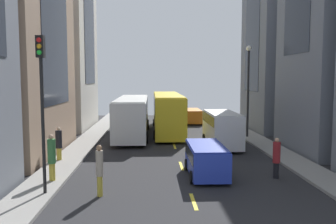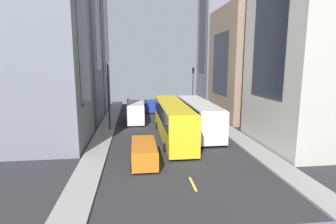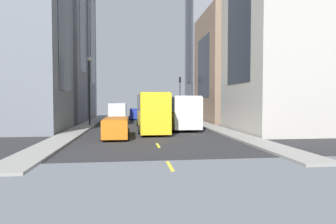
# 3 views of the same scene
# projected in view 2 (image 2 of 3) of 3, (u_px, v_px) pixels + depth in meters

# --- Properties ---
(ground_plane) EXTENTS (39.58, 39.58, 0.00)m
(ground_plane) POSITION_uv_depth(u_px,v_px,m) (166.00, 128.00, 31.49)
(ground_plane) COLOR #28282B
(sidewalk_west) EXTENTS (1.91, 44.00, 0.15)m
(sidewalk_west) POSITION_uv_depth(u_px,v_px,m) (222.00, 126.00, 32.31)
(sidewalk_west) COLOR gray
(sidewalk_west) RESTS_ON ground
(sidewalk_east) EXTENTS (1.91, 44.00, 0.15)m
(sidewalk_east) POSITION_uv_depth(u_px,v_px,m) (106.00, 129.00, 30.65)
(sidewalk_east) COLOR gray
(sidewalk_east) RESTS_ON ground
(lane_stripe_0) EXTENTS (0.16, 2.00, 0.01)m
(lane_stripe_0) POSITION_uv_depth(u_px,v_px,m) (153.00, 102.00, 52.00)
(lane_stripe_0) COLOR yellow
(lane_stripe_0) RESTS_ON ground
(lane_stripe_1) EXTENTS (0.16, 2.00, 0.01)m
(lane_stripe_1) POSITION_uv_depth(u_px,v_px,m) (156.00, 107.00, 46.14)
(lane_stripe_1) COLOR yellow
(lane_stripe_1) RESTS_ON ground
(lane_stripe_2) EXTENTS (0.16, 2.00, 0.01)m
(lane_stripe_2) POSITION_uv_depth(u_px,v_px,m) (159.00, 114.00, 40.28)
(lane_stripe_2) COLOR yellow
(lane_stripe_2) RESTS_ON ground
(lane_stripe_3) EXTENTS (0.16, 2.00, 0.01)m
(lane_stripe_3) POSITION_uv_depth(u_px,v_px,m) (163.00, 122.00, 34.42)
(lane_stripe_3) COLOR yellow
(lane_stripe_3) RESTS_ON ground
(lane_stripe_4) EXTENTS (0.16, 2.00, 0.01)m
(lane_stripe_4) POSITION_uv_depth(u_px,v_px,m) (169.00, 135.00, 28.56)
(lane_stripe_4) COLOR yellow
(lane_stripe_4) RESTS_ON ground
(lane_stripe_5) EXTENTS (0.16, 2.00, 0.01)m
(lane_stripe_5) POSITION_uv_depth(u_px,v_px,m) (178.00, 153.00, 22.70)
(lane_stripe_5) COLOR yellow
(lane_stripe_5) RESTS_ON ground
(lane_stripe_6) EXTENTS (0.16, 2.00, 0.01)m
(lane_stripe_6) POSITION_uv_depth(u_px,v_px,m) (193.00, 184.00, 16.85)
(lane_stripe_6) COLOR yellow
(lane_stripe_6) RESTS_ON ground
(building_west_0) EXTENTS (9.16, 7.26, 26.44)m
(building_west_0) POSITION_uv_depth(u_px,v_px,m) (228.00, 29.00, 45.55)
(building_west_0) COLOR slate
(building_west_0) RESTS_ON ground
(building_west_1) EXTENTS (6.43, 11.29, 14.80)m
(building_west_1) POSITION_uv_depth(u_px,v_px,m) (243.00, 64.00, 36.43)
(building_west_1) COLOR #937760
(building_west_1) RESTS_ON ground
(building_west_2) EXTENTS (9.33, 10.23, 20.06)m
(building_west_2) POSITION_uv_depth(u_px,v_px,m) (319.00, 34.00, 23.38)
(building_west_2) COLOR #B7B2A8
(building_west_2) RESTS_ON ground
(building_east_0) EXTENTS (9.68, 9.27, 25.20)m
(building_east_0) POSITION_uv_depth(u_px,v_px,m) (75.00, 31.00, 42.58)
(building_east_0) COLOR slate
(building_east_0) RESTS_ON ground
(building_east_1) EXTENTS (6.37, 7.60, 29.67)m
(building_east_1) POSITION_uv_depth(u_px,v_px,m) (70.00, 2.00, 32.71)
(building_east_1) COLOR slate
(building_east_1) RESTS_ON ground
(building_east_2) EXTENTS (8.35, 8.38, 17.02)m
(building_east_2) POSITION_uv_depth(u_px,v_px,m) (35.00, 51.00, 23.48)
(building_east_2) COLOR slate
(building_east_2) RESTS_ON ground
(city_bus_white) EXTENTS (2.80, 12.41, 3.35)m
(city_bus_white) POSITION_uv_depth(u_px,v_px,m) (198.00, 114.00, 29.47)
(city_bus_white) COLOR silver
(city_bus_white) RESTS_ON ground
(streetcar_yellow) EXTENTS (2.70, 13.59, 3.59)m
(streetcar_yellow) POSITION_uv_depth(u_px,v_px,m) (173.00, 117.00, 26.91)
(streetcar_yellow) COLOR yellow
(streetcar_yellow) RESTS_ON ground
(delivery_van_white) EXTENTS (2.25, 5.57, 2.58)m
(delivery_van_white) POSITION_uv_depth(u_px,v_px,m) (136.00, 111.00, 34.14)
(delivery_van_white) COLOR white
(delivery_van_white) RESTS_ON ground
(car_orange_0) EXTENTS (2.03, 4.78, 1.56)m
(car_orange_0) POSITION_uv_depth(u_px,v_px,m) (144.00, 151.00, 20.31)
(car_orange_0) COLOR orange
(car_orange_0) RESTS_ON ground
(car_blue_1) EXTENTS (1.95, 4.08, 1.65)m
(car_blue_1) POSITION_uv_depth(u_px,v_px,m) (150.00, 105.00, 42.11)
(car_blue_1) COLOR #2338AD
(car_blue_1) RESTS_ON ground
(pedestrian_crossing_near) EXTENTS (0.38, 0.38, 1.99)m
(pedestrian_crossing_near) POSITION_uv_depth(u_px,v_px,m) (208.00, 106.00, 39.71)
(pedestrian_crossing_near) COLOR gold
(pedestrian_crossing_near) RESTS_ON ground
(pedestrian_walking_far) EXTENTS (0.37, 0.37, 2.07)m
(pedestrian_walking_far) POSITION_uv_depth(u_px,v_px,m) (128.00, 105.00, 42.21)
(pedestrian_walking_far) COLOR black
(pedestrian_walking_far) RESTS_ON ground
(pedestrian_waiting_curb) EXTENTS (0.31, 0.31, 2.23)m
(pedestrian_waiting_curb) POSITION_uv_depth(u_px,v_px,m) (179.00, 101.00, 45.56)
(pedestrian_waiting_curb) COLOR gold
(pedestrian_waiting_curb) RESTS_ON ground
(pedestrian_crossing_mid) EXTENTS (0.38, 0.38, 2.23)m
(pedestrian_crossing_mid) POSITION_uv_depth(u_px,v_px,m) (196.00, 101.00, 43.91)
(pedestrian_crossing_mid) COLOR gold
(pedestrian_crossing_mid) RESTS_ON ground
(traffic_light_near_corner) EXTENTS (0.32, 0.44, 6.65)m
(traffic_light_near_corner) POSITION_uv_depth(u_px,v_px,m) (193.00, 80.00, 45.13)
(traffic_light_near_corner) COLOR black
(traffic_light_near_corner) RESTS_ON ground
(streetlamp_near) EXTENTS (0.44, 0.44, 7.60)m
(streetlamp_near) POSITION_uv_depth(u_px,v_px,m) (108.00, 88.00, 29.49)
(streetlamp_near) COLOR black
(streetlamp_near) RESTS_ON ground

